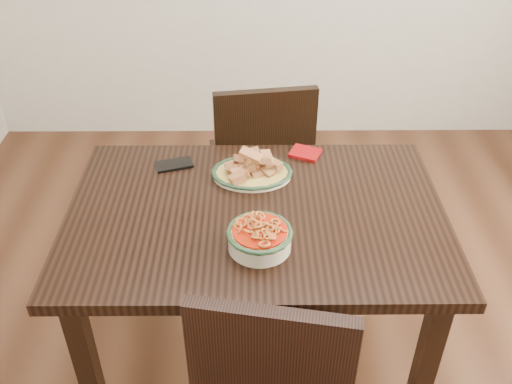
{
  "coord_description": "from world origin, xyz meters",
  "views": [
    {
      "loc": [
        -0.14,
        -1.53,
        1.88
      ],
      "look_at": [
        -0.13,
        -0.06,
        0.81
      ],
      "focal_mm": 40.0,
      "sensor_mm": 36.0,
      "label": 1
    }
  ],
  "objects_px": {
    "dining_table": "(256,234)",
    "smartphone": "(174,165)",
    "chair_far": "(261,160)",
    "fish_plate": "(252,165)",
    "noodle_bowl": "(260,236)"
  },
  "relations": [
    {
      "from": "chair_far",
      "to": "noodle_bowl",
      "type": "height_order",
      "value": "chair_far"
    },
    {
      "from": "fish_plate",
      "to": "noodle_bowl",
      "type": "bearing_deg",
      "value": -86.59
    },
    {
      "from": "smartphone",
      "to": "fish_plate",
      "type": "bearing_deg",
      "value": -31.23
    },
    {
      "from": "dining_table",
      "to": "fish_plate",
      "type": "height_order",
      "value": "fish_plate"
    },
    {
      "from": "dining_table",
      "to": "chair_far",
      "type": "xyz_separation_m",
      "value": [
        0.03,
        0.69,
        -0.15
      ]
    },
    {
      "from": "fish_plate",
      "to": "noodle_bowl",
      "type": "height_order",
      "value": "fish_plate"
    },
    {
      "from": "chair_far",
      "to": "smartphone",
      "type": "distance_m",
      "value": 0.59
    },
    {
      "from": "dining_table",
      "to": "smartphone",
      "type": "distance_m",
      "value": 0.41
    },
    {
      "from": "dining_table",
      "to": "chair_far",
      "type": "height_order",
      "value": "chair_far"
    },
    {
      "from": "chair_far",
      "to": "noodle_bowl",
      "type": "distance_m",
      "value": 0.92
    },
    {
      "from": "chair_far",
      "to": "fish_plate",
      "type": "height_order",
      "value": "chair_far"
    },
    {
      "from": "dining_table",
      "to": "chair_far",
      "type": "relative_size",
      "value": 1.37
    },
    {
      "from": "fish_plate",
      "to": "chair_far",
      "type": "bearing_deg",
      "value": 85.31
    },
    {
      "from": "fish_plate",
      "to": "smartphone",
      "type": "relative_size",
      "value": 2.1
    },
    {
      "from": "fish_plate",
      "to": "smartphone",
      "type": "bearing_deg",
      "value": 166.56
    }
  ]
}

